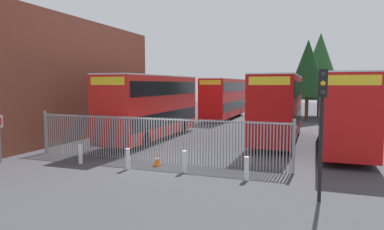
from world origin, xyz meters
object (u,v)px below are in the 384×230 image
at_px(bollard_near_left, 80,154).
at_px(bollard_near_right, 184,162).
at_px(bollard_far_right, 247,168).
at_px(traffic_light_kerbside, 322,111).
at_px(double_decker_bus_near_gate, 152,105).
at_px(bollard_center_front, 128,159).
at_px(double_decker_bus_behind_fence_right, 279,105).
at_px(double_decker_bus_behind_fence_left, 343,108).
at_px(traffic_cone_by_gate, 157,160).
at_px(double_decker_bus_far_back, 224,97).

distance_m(bollard_near_left, bollard_near_right, 5.31).
distance_m(bollard_far_right, traffic_light_kerbside, 4.05).
bearing_deg(double_decker_bus_near_gate, bollard_far_right, -44.37).
height_order(bollard_near_left, bollard_center_front, same).
relative_size(bollard_near_left, traffic_light_kerbside, 0.22).
height_order(double_decker_bus_behind_fence_right, bollard_near_left, double_decker_bus_behind_fence_right).
height_order(double_decker_bus_behind_fence_left, traffic_light_kerbside, double_decker_bus_behind_fence_left).
height_order(bollard_near_right, bollard_far_right, same).
height_order(bollard_center_front, traffic_cone_by_gate, bollard_center_front).
distance_m(double_decker_bus_behind_fence_left, traffic_cone_by_gate, 11.36).
xyz_separation_m(double_decker_bus_behind_fence_left, bollard_near_left, (-12.10, -8.16, -1.95)).
bearing_deg(bollard_far_right, double_decker_bus_near_gate, 135.63).
bearing_deg(bollard_far_right, bollard_near_right, 174.06).
bearing_deg(bollard_far_right, double_decker_bus_behind_fence_left, 64.02).
height_order(double_decker_bus_behind_fence_left, double_decker_bus_far_back, same).
relative_size(bollard_center_front, bollard_near_right, 1.00).
relative_size(bollard_center_front, traffic_light_kerbside, 0.22).
height_order(double_decker_bus_far_back, bollard_far_right, double_decker_bus_far_back).
bearing_deg(bollard_far_right, bollard_center_front, -179.03).
bearing_deg(double_decker_bus_behind_fence_left, bollard_near_right, -130.41).
relative_size(double_decker_bus_behind_fence_left, bollard_near_left, 11.38).
distance_m(double_decker_bus_behind_fence_left, double_decker_bus_behind_fence_right, 4.33).
bearing_deg(bollard_near_right, double_decker_bus_behind_fence_left, 49.59).
relative_size(double_decker_bus_behind_fence_right, traffic_light_kerbside, 2.51).
height_order(double_decker_bus_near_gate, double_decker_bus_far_back, same).
xyz_separation_m(bollard_far_right, traffic_light_kerbside, (2.71, -1.67, 2.51)).
distance_m(double_decker_bus_near_gate, bollard_center_front, 8.65).
distance_m(double_decker_bus_behind_fence_right, traffic_cone_by_gate, 10.59).
relative_size(double_decker_bus_far_back, traffic_light_kerbside, 2.51).
bearing_deg(double_decker_bus_far_back, traffic_light_kerbside, -68.89).
distance_m(double_decker_bus_far_back, bollard_near_left, 23.43).
relative_size(double_decker_bus_near_gate, double_decker_bus_behind_fence_left, 1.00).
bearing_deg(double_decker_bus_far_back, double_decker_bus_behind_fence_left, -53.99).
height_order(double_decker_bus_near_gate, traffic_light_kerbside, double_decker_bus_near_gate).
bearing_deg(traffic_light_kerbside, double_decker_bus_behind_fence_left, 82.41).
relative_size(double_decker_bus_near_gate, traffic_cone_by_gate, 18.32).
bearing_deg(traffic_cone_by_gate, double_decker_bus_far_back, 96.57).
xyz_separation_m(bollard_center_front, bollard_near_right, (2.58, 0.38, 0.00)).
xyz_separation_m(bollard_near_left, bollard_far_right, (8.07, -0.11, 0.00)).
bearing_deg(double_decker_bus_far_back, bollard_center_front, -86.01).
xyz_separation_m(bollard_near_left, traffic_light_kerbside, (10.78, -1.78, 2.51)).
bearing_deg(bollard_near_left, bollard_far_right, -0.77).
xyz_separation_m(double_decker_bus_far_back, bollard_near_left, (-1.09, -23.32, -1.95)).
bearing_deg(double_decker_bus_behind_fence_right, bollard_near_right, -106.52).
height_order(double_decker_bus_far_back, bollard_near_left, double_decker_bus_far_back).
bearing_deg(double_decker_bus_near_gate, double_decker_bus_behind_fence_right, 16.06).
distance_m(bollard_center_front, traffic_cone_by_gate, 1.43).
bearing_deg(double_decker_bus_far_back, bollard_near_right, -79.67).
bearing_deg(bollard_near_left, traffic_light_kerbside, -9.38).
xyz_separation_m(double_decker_bus_behind_fence_left, traffic_light_kerbside, (-1.33, -9.94, 0.56)).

